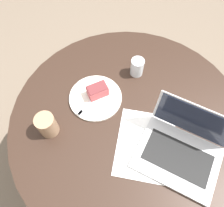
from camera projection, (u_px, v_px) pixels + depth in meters
The scene contains 9 objects.
ground_plane at pixel (122, 159), 1.62m from camera, with size 12.00×12.00×0.00m, color #6B5B4C.
dining_table at pixel (127, 131), 1.12m from camera, with size 1.08×1.08×0.72m.
paper_document at pixel (145, 144), 0.92m from camera, with size 0.34×0.29×0.00m.
plate at pixel (95, 98), 1.02m from camera, with size 0.25×0.25×0.01m.
cake_slice at pixel (98, 91), 1.00m from camera, with size 0.09×0.11×0.06m.
fork at pixel (88, 104), 1.00m from camera, with size 0.15×0.12×0.00m.
coffee_glass at pixel (47, 125), 0.90m from camera, with size 0.08×0.08×0.11m.
water_glass at pixel (137, 67), 1.06m from camera, with size 0.06×0.06×0.09m.
laptop at pixel (182, 149), 0.87m from camera, with size 0.37×0.40×0.23m.
Camera 1 is at (-0.41, 0.08, 1.61)m, focal length 35.00 mm.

